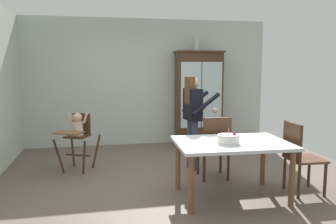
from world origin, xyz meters
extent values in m
plane|color=#66564C|center=(0.00, 0.00, 0.00)|extent=(6.24, 6.24, 0.00)
cube|color=beige|center=(0.00, 2.63, 1.35)|extent=(5.32, 0.06, 2.70)
cube|color=#422819|center=(1.08, 2.37, 0.99)|extent=(0.98, 0.42, 1.98)
cube|color=#422819|center=(1.08, 2.37, 2.00)|extent=(1.04, 0.48, 0.04)
cube|color=silver|center=(0.85, 2.15, 1.09)|extent=(0.44, 0.01, 1.39)
cube|color=silver|center=(1.31, 2.15, 1.09)|extent=(0.44, 0.01, 1.39)
cube|color=#422819|center=(1.08, 2.37, 1.09)|extent=(0.90, 0.36, 0.02)
cylinder|color=#B2B7B2|center=(1.02, 2.37, 2.13)|extent=(0.13, 0.13, 0.22)
cylinder|color=#B2B7B2|center=(1.02, 2.37, 2.27)|extent=(0.07, 0.07, 0.05)
cylinder|color=#422819|center=(-1.71, 0.78, 0.28)|extent=(0.18, 0.10, 0.56)
cylinder|color=#422819|center=(-1.31, 0.59, 0.28)|extent=(0.09, 0.18, 0.56)
cylinder|color=#422819|center=(-1.52, 1.18, 0.28)|extent=(0.09, 0.18, 0.56)
cylinder|color=#422819|center=(-1.12, 0.99, 0.28)|extent=(0.18, 0.10, 0.56)
cube|color=#422819|center=(-1.42, 0.88, 0.25)|extent=(0.40, 0.22, 0.02)
cube|color=#422819|center=(-1.42, 0.88, 0.57)|extent=(0.45, 0.45, 0.02)
cube|color=#422819|center=(-1.35, 1.02, 0.76)|extent=(0.29, 0.16, 0.34)
cube|color=brown|center=(-1.53, 0.64, 0.68)|extent=(0.50, 0.40, 0.02)
cylinder|color=beige|center=(-1.41, 0.90, 0.70)|extent=(0.17, 0.17, 0.22)
sphere|color=tan|center=(-1.41, 0.90, 0.87)|extent=(0.15, 0.15, 0.15)
cylinder|color=tan|center=(-1.53, 0.96, 0.86)|extent=(0.11, 0.08, 0.17)
cylinder|color=tan|center=(-1.28, 0.84, 0.86)|extent=(0.11, 0.08, 0.17)
cylinder|color=#33425B|center=(0.45, 0.51, 0.41)|extent=(0.11, 0.11, 0.82)
cylinder|color=#33425B|center=(0.43, 0.68, 0.41)|extent=(0.11, 0.11, 0.82)
cube|color=black|center=(0.44, 0.60, 1.08)|extent=(0.25, 0.39, 0.52)
cube|color=white|center=(0.54, 0.61, 1.08)|extent=(0.02, 0.06, 0.49)
sphere|color=tan|center=(0.44, 0.60, 1.43)|extent=(0.19, 0.19, 0.19)
cube|color=brown|center=(0.39, 0.59, 1.31)|extent=(0.13, 0.21, 0.44)
cylinder|color=black|center=(0.61, 0.42, 1.10)|extent=(0.50, 0.14, 0.37)
sphere|color=tan|center=(0.77, 0.44, 0.99)|extent=(0.08, 0.08, 0.08)
cylinder|color=black|center=(0.55, 0.82, 1.10)|extent=(0.50, 0.14, 0.37)
sphere|color=tan|center=(0.71, 0.84, 0.99)|extent=(0.08, 0.08, 0.08)
cube|color=silver|center=(0.59, -0.72, 0.72)|extent=(1.47, 1.05, 0.04)
cylinder|color=brown|center=(-0.05, -1.09, 0.35)|extent=(0.07, 0.07, 0.70)
cylinder|color=brown|center=(1.20, -1.15, 0.35)|extent=(0.07, 0.07, 0.70)
cylinder|color=brown|center=(-0.01, -0.29, 0.35)|extent=(0.07, 0.07, 0.70)
cylinder|color=brown|center=(1.23, -0.34, 0.35)|extent=(0.07, 0.07, 0.70)
cylinder|color=white|center=(0.51, -0.79, 0.79)|extent=(0.28, 0.28, 0.10)
cylinder|color=pink|center=(0.51, -0.79, 0.84)|extent=(0.27, 0.27, 0.01)
cylinder|color=#F2E5CC|center=(0.51, -0.79, 0.88)|extent=(0.01, 0.01, 0.06)
cone|color=yellow|center=(0.51, -0.79, 0.92)|extent=(0.02, 0.02, 0.02)
sphere|color=red|center=(0.58, -0.83, 0.87)|extent=(0.04, 0.04, 0.04)
cylinder|color=#422819|center=(0.82, 0.27, 0.23)|extent=(0.04, 0.04, 0.45)
cylinder|color=#422819|center=(0.45, 0.29, 0.23)|extent=(0.04, 0.04, 0.45)
cylinder|color=#422819|center=(0.80, -0.10, 0.23)|extent=(0.04, 0.04, 0.45)
cylinder|color=#422819|center=(0.43, -0.08, 0.23)|extent=(0.04, 0.04, 0.45)
cube|color=brown|center=(0.63, 0.10, 0.47)|extent=(0.46, 0.46, 0.03)
cube|color=#422819|center=(0.62, -0.10, 0.72)|extent=(0.42, 0.06, 0.48)
cylinder|color=#422819|center=(0.81, -0.11, 0.72)|extent=(0.03, 0.03, 0.48)
cylinder|color=#422819|center=(0.43, -0.09, 0.72)|extent=(0.03, 0.03, 0.48)
cylinder|color=#422819|center=(1.80, -0.95, 0.23)|extent=(0.04, 0.04, 0.45)
cylinder|color=#422819|center=(1.82, -0.58, 0.23)|extent=(0.04, 0.04, 0.45)
cylinder|color=#422819|center=(1.43, -0.94, 0.23)|extent=(0.04, 0.04, 0.45)
cylinder|color=#422819|center=(1.45, -0.57, 0.23)|extent=(0.04, 0.04, 0.45)
cube|color=brown|center=(1.62, -0.76, 0.47)|extent=(0.46, 0.46, 0.03)
cube|color=#422819|center=(1.42, -0.75, 0.72)|extent=(0.06, 0.42, 0.48)
cylinder|color=#422819|center=(1.42, -0.94, 0.72)|extent=(0.03, 0.03, 0.48)
cylinder|color=#422819|center=(1.43, -0.56, 0.72)|extent=(0.03, 0.03, 0.48)
camera|label=1|loc=(-1.07, -4.71, 1.70)|focal=36.29mm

